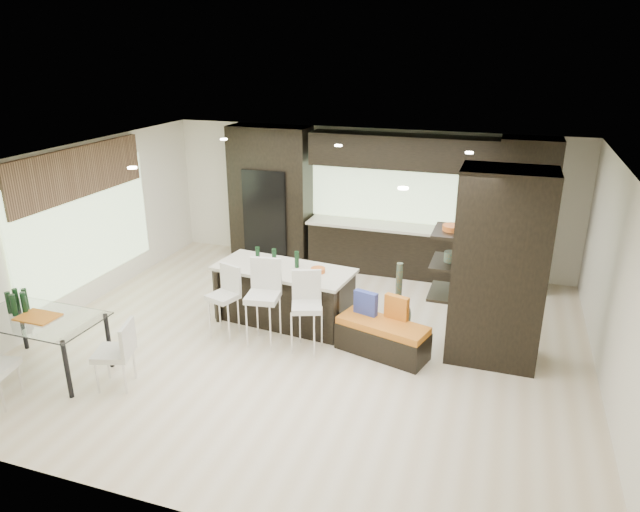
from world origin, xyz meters
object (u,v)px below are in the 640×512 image
(kitchen_island, at_px, (284,295))
(stool_left, at_px, (224,309))
(chair_end, at_px, (114,357))
(stool_right, at_px, (307,320))
(stool_mid, at_px, (263,312))
(bench, at_px, (382,338))
(dining_table, at_px, (43,345))
(floor_vase, at_px, (398,299))

(kitchen_island, xyz_separation_m, stool_left, (-0.66, -0.76, -0.01))
(kitchen_island, distance_m, chair_end, 2.78)
(stool_right, relative_size, chair_end, 1.14)
(stool_left, bearing_deg, stool_mid, 15.03)
(stool_mid, distance_m, bench, 1.76)
(stool_mid, relative_size, stool_right, 1.09)
(kitchen_island, xyz_separation_m, stool_right, (0.66, -0.77, 0.02))
(stool_right, bearing_deg, chair_end, -160.62)
(stool_mid, distance_m, chair_end, 2.13)
(kitchen_island, relative_size, bench, 1.66)
(kitchen_island, height_order, stool_mid, stool_mid)
(stool_mid, distance_m, dining_table, 2.98)
(stool_mid, relative_size, floor_vase, 0.91)
(bench, relative_size, floor_vase, 1.14)
(stool_left, xyz_separation_m, chair_end, (-0.68, -1.67, -0.03))
(stool_right, bearing_deg, dining_table, -172.34)
(dining_table, bearing_deg, kitchen_island, 45.26)
(stool_mid, bearing_deg, stool_left, 168.94)
(kitchen_island, distance_m, stool_left, 1.01)
(stool_mid, height_order, stool_right, stool_mid)
(dining_table, distance_m, chair_end, 1.14)
(stool_right, distance_m, floor_vase, 1.47)
(bench, bearing_deg, chair_end, -132.41)
(stool_left, height_order, dining_table, stool_left)
(kitchen_island, relative_size, floor_vase, 1.90)
(kitchen_island, bearing_deg, floor_vase, 11.65)
(stool_left, distance_m, bench, 2.40)
(stool_left, relative_size, dining_table, 0.53)
(bench, xyz_separation_m, dining_table, (-4.20, -1.90, 0.15))
(bench, bearing_deg, stool_right, -151.30)
(stool_right, distance_m, chair_end, 2.61)
(stool_left, relative_size, chair_end, 1.07)
(stool_right, xyz_separation_m, floor_vase, (1.13, 0.94, 0.10))
(stool_mid, height_order, floor_vase, floor_vase)
(bench, relative_size, chair_end, 1.57)
(chair_end, bearing_deg, stool_left, -39.08)
(kitchen_island, xyz_separation_m, floor_vase, (1.79, 0.17, 0.12))
(kitchen_island, distance_m, floor_vase, 1.80)
(bench, bearing_deg, stool_mid, -155.59)
(stool_mid, bearing_deg, floor_vase, 19.96)
(stool_left, bearing_deg, stool_right, 17.23)
(kitchen_island, height_order, floor_vase, floor_vase)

